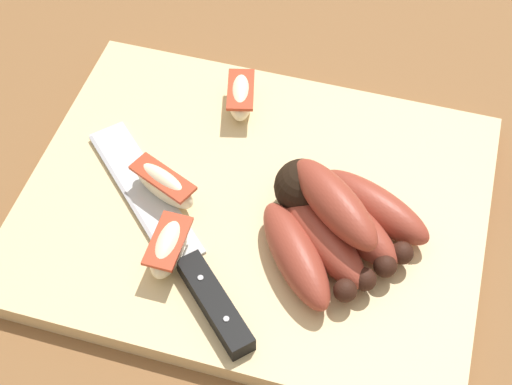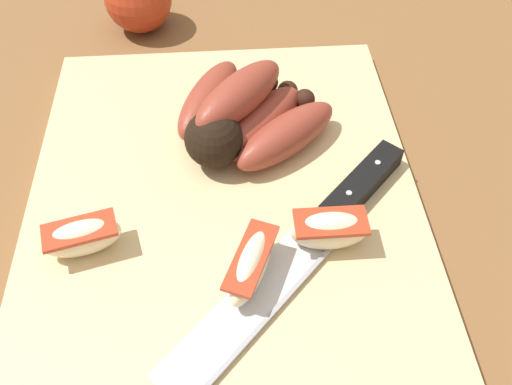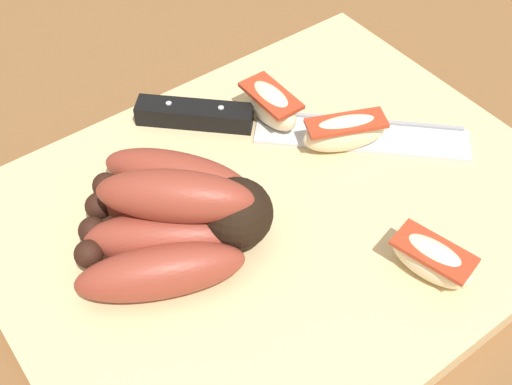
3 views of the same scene
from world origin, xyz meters
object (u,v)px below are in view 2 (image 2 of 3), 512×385
Objects in this scene: apple_wedge_middle at (330,230)px; apple_wedge_far at (82,237)px; banana_bunch at (242,115)px; apple_wedge_near at (253,265)px; chefs_knife at (330,221)px.

apple_wedge_middle reaches higher than apple_wedge_far.
apple_wedge_near is at bearing 179.68° from banana_bunch.
banana_bunch is 2.71× the size of apple_wedge_middle.
chefs_knife is 0.20m from apple_wedge_far.
banana_bunch is 0.13m from chefs_knife.
apple_wedge_middle is 0.19m from apple_wedge_far.
banana_bunch reaches higher than apple_wedge_near.
apple_wedge_near is 1.19× the size of apple_wedge_middle.
apple_wedge_near is 0.14m from apple_wedge_far.
apple_wedge_near is (-0.04, 0.07, 0.01)m from chefs_knife.
apple_wedge_near is 0.07m from apple_wedge_middle.
apple_wedge_far is at bearing 133.01° from banana_bunch.
chefs_knife is at bearing -55.66° from apple_wedge_near.
chefs_knife is at bearing -150.28° from banana_bunch.
banana_bunch reaches higher than chefs_knife.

